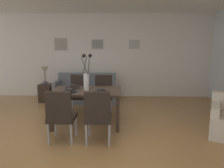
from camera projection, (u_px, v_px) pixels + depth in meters
name	position (u px, v px, depth m)	size (l,w,h in m)	color
ground_plane	(79.00, 139.00, 3.78)	(9.00, 9.00, 0.00)	#A87A47
back_wall_panel	(96.00, 56.00, 6.73)	(9.00, 0.10, 2.60)	white
dining_table	(87.00, 94.00, 4.36)	(1.40, 0.88, 0.74)	#3D2D23
dining_chair_near_left	(61.00, 114.00, 3.56)	(0.45, 0.45, 0.92)	black
dining_chair_near_right	(79.00, 92.00, 5.22)	(0.45, 0.45, 0.92)	black
dining_chair_far_left	(98.00, 114.00, 3.54)	(0.44, 0.44, 0.92)	black
dining_chair_far_right	(103.00, 92.00, 5.19)	(0.44, 0.44, 0.92)	black
centerpiece_vase	(86.00, 76.00, 4.29)	(0.21, 0.23, 0.73)	white
placemat_near_left	(69.00, 92.00, 4.16)	(0.32, 0.32, 0.01)	black
bowl_near_left	(69.00, 90.00, 4.15)	(0.17, 0.17, 0.07)	#2D2826
placemat_near_right	(73.00, 88.00, 4.55)	(0.32, 0.32, 0.01)	black
bowl_near_right	(73.00, 86.00, 4.54)	(0.17, 0.17, 0.07)	#2D2826
placemat_far_left	(101.00, 92.00, 4.14)	(0.32, 0.32, 0.01)	black
bowl_far_left	(101.00, 90.00, 4.13)	(0.17, 0.17, 0.07)	#2D2826
sofa	(86.00, 92.00, 6.27)	(1.75, 0.84, 0.80)	slate
side_table	(46.00, 93.00, 6.23)	(0.36, 0.36, 0.52)	#33261E
table_lamp	(45.00, 71.00, 6.11)	(0.22, 0.22, 0.51)	#4C4C51
framed_picture_left	(61.00, 44.00, 6.63)	(0.40, 0.03, 0.39)	#B2ADA3
framed_picture_center	(97.00, 44.00, 6.60)	(0.37, 0.03, 0.29)	#B2ADA3
framed_picture_right	(134.00, 44.00, 6.56)	(0.33, 0.03, 0.28)	#B2ADA3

